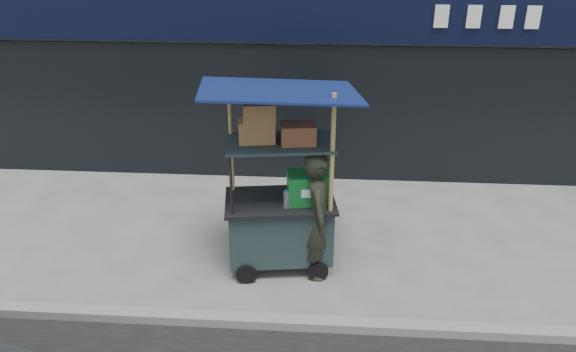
{
  "coord_description": "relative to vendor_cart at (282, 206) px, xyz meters",
  "views": [
    {
      "loc": [
        0.43,
        -5.35,
        4.32
      ],
      "look_at": [
        -0.03,
        1.2,
        1.28
      ],
      "focal_mm": 35.0,
      "sensor_mm": 36.0,
      "label": 1
    }
  ],
  "objects": [
    {
      "name": "vendor_cart",
      "position": [
        0.0,
        0.0,
        0.0
      ],
      "size": [
        2.06,
        1.59,
        2.55
      ],
      "rotation": [
        0.0,
        0.0,
        0.14
      ],
      "color": "#1B2B2E",
      "rests_on": "ground"
    },
    {
      "name": "vendor_man",
      "position": [
        0.48,
        -0.16,
        -0.03
      ],
      "size": [
        0.41,
        0.63,
        1.72
      ],
      "primitive_type": "imported",
      "rotation": [
        0.0,
        0.0,
        1.58
      ],
      "color": "black",
      "rests_on": "ground"
    },
    {
      "name": "ground",
      "position": [
        0.1,
        -1.09,
        -0.89
      ],
      "size": [
        80.0,
        80.0,
        0.0
      ],
      "primitive_type": "plane",
      "color": "#5E5E5A",
      "rests_on": "ground"
    },
    {
      "name": "curb",
      "position": [
        0.1,
        -1.29,
        -0.83
      ],
      "size": [
        80.0,
        0.18,
        0.12
      ],
      "primitive_type": "cube",
      "color": "gray",
      "rests_on": "ground"
    }
  ]
}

